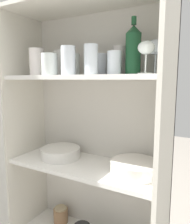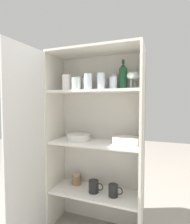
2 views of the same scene
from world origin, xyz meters
name	(u,v)px [view 1 (image 1 of 2)]	position (x,y,z in m)	size (l,w,h in m)	color
cupboard_back_panel	(98,157)	(0.00, 0.29, 0.76)	(0.79, 0.02, 1.52)	silver
cupboard_side_left	(28,154)	(-0.39, 0.14, 0.76)	(0.02, 0.32, 1.52)	silver
cupboard_side_right	(164,184)	(0.39, 0.14, 0.76)	(0.02, 0.32, 1.52)	silver
cupboard_top_panel	(83,2)	(0.00, 0.14, 1.53)	(0.79, 0.32, 0.02)	silver
shelf_board_middle	(84,166)	(0.00, 0.14, 0.76)	(0.75, 0.28, 0.02)	white
shelf_board_upper	(84,77)	(0.00, 0.14, 1.20)	(0.75, 0.28, 0.02)	white
tumbler_glass_0	(72,65)	(-0.09, 0.18, 1.26)	(0.08, 0.08, 0.11)	white
tumbler_glass_1	(68,61)	(-0.03, 0.07, 1.27)	(0.06, 0.06, 0.12)	white
tumbler_glass_2	(91,60)	(0.07, 0.09, 1.27)	(0.06, 0.06, 0.13)	white
tumbler_glass_3	(61,63)	(-0.19, 0.22, 1.28)	(0.08, 0.08, 0.13)	white
tumbler_glass_4	(37,62)	(-0.24, 0.09, 1.27)	(0.07, 0.07, 0.13)	silver
tumbler_glass_5	(114,63)	(0.15, 0.14, 1.26)	(0.06, 0.06, 0.10)	white
tumbler_glass_6	(99,65)	(0.05, 0.20, 1.26)	(0.08, 0.08, 0.10)	white
tumbler_glass_7	(119,61)	(0.15, 0.22, 1.27)	(0.06, 0.06, 0.13)	silver
tumbler_glass_8	(50,64)	(-0.13, 0.06, 1.26)	(0.07, 0.07, 0.10)	white
wine_glass_0	(146,50)	(0.30, 0.12, 1.30)	(0.06, 0.06, 0.13)	white
wine_glass_1	(156,49)	(0.32, 0.19, 1.31)	(0.08, 0.08, 0.14)	white
wine_bottle	(133,50)	(0.23, 0.18, 1.31)	(0.07, 0.07, 0.24)	#194728
plate_stack_white	(61,153)	(-0.16, 0.16, 0.80)	(0.21, 0.21, 0.05)	silver
mixing_bowl_large	(135,167)	(0.26, 0.15, 0.80)	(0.22, 0.22, 0.06)	silver
storage_jar	(61,215)	(-0.21, 0.21, 0.39)	(0.09, 0.09, 0.09)	#99704C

